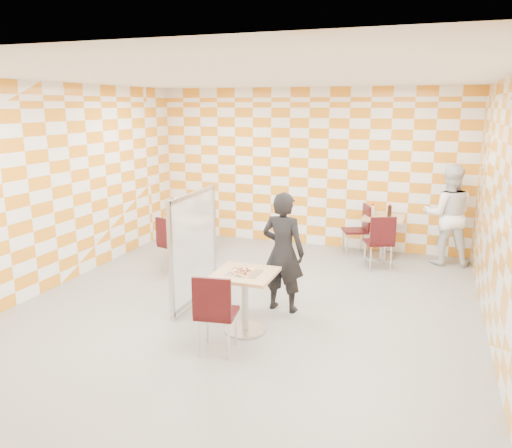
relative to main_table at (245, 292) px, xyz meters
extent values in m
plane|color=gray|center=(-0.24, 0.59, -0.51)|extent=(7.00, 7.00, 0.00)
plane|color=white|center=(-0.24, 0.59, 2.49)|extent=(7.00, 7.00, 0.00)
plane|color=white|center=(-0.24, 4.09, 0.99)|extent=(6.00, 0.00, 6.00)
plane|color=white|center=(-3.24, 0.59, 0.99)|extent=(0.00, 7.00, 7.00)
plane|color=white|center=(2.76, 0.59, 0.99)|extent=(0.00, 7.00, 7.00)
cube|color=tan|center=(0.00, 0.00, 0.22)|extent=(0.70, 0.70, 0.04)
cylinder|color=#A5A5AA|center=(0.00, 0.00, -0.14)|extent=(0.08, 0.08, 0.70)
cylinder|color=#A5A5AA|center=(0.00, 0.00, -0.49)|extent=(0.50, 0.50, 0.03)
cube|color=tan|center=(1.26, 3.64, 0.22)|extent=(0.70, 0.70, 0.04)
cylinder|color=#A5A5AA|center=(1.26, 3.64, -0.14)|extent=(0.08, 0.08, 0.70)
cylinder|color=#A5A5AA|center=(1.26, 3.64, -0.49)|extent=(0.50, 0.50, 0.03)
cube|color=tan|center=(-1.91, 2.31, 0.22)|extent=(0.70, 0.70, 0.04)
cylinder|color=#A5A5AA|center=(-1.91, 2.31, -0.14)|extent=(0.08, 0.08, 0.70)
cylinder|color=#A5A5AA|center=(-1.91, 2.31, -0.49)|extent=(0.50, 0.50, 0.03)
cube|color=#360A0E|center=(-0.12, -0.56, -0.06)|extent=(0.48, 0.48, 0.04)
cube|color=#360A0E|center=(-0.09, -0.76, 0.19)|extent=(0.42, 0.10, 0.45)
cylinder|color=silver|center=(0.03, -0.37, -0.29)|extent=(0.03, 0.03, 0.43)
cylinder|color=silver|center=(-0.31, -0.42, -0.29)|extent=(0.03, 0.03, 0.43)
cylinder|color=silver|center=(0.08, -0.71, -0.29)|extent=(0.03, 0.03, 0.43)
cylinder|color=silver|center=(-0.26, -0.76, -0.29)|extent=(0.03, 0.03, 0.43)
cube|color=#360A0E|center=(1.25, 2.98, -0.06)|extent=(0.55, 0.55, 0.04)
cube|color=#360A0E|center=(1.33, 2.80, 0.19)|extent=(0.40, 0.20, 0.45)
cylinder|color=silver|center=(1.34, 3.21, -0.29)|extent=(0.03, 0.03, 0.43)
cylinder|color=silver|center=(1.03, 3.07, -0.29)|extent=(0.03, 0.03, 0.43)
cylinder|color=silver|center=(1.47, 2.89, -0.29)|extent=(0.03, 0.03, 0.43)
cylinder|color=silver|center=(1.16, 2.76, -0.29)|extent=(0.03, 0.03, 0.43)
cube|color=#360A0E|center=(0.76, 3.65, -0.06)|extent=(0.55, 0.55, 0.04)
cube|color=#360A0E|center=(0.95, 3.72, 0.19)|extent=(0.20, 0.40, 0.45)
cylinder|color=silver|center=(0.54, 3.74, -0.29)|extent=(0.03, 0.03, 0.43)
cylinder|color=silver|center=(0.67, 3.43, -0.29)|extent=(0.03, 0.03, 0.43)
cylinder|color=silver|center=(0.86, 3.87, -0.29)|extent=(0.03, 0.03, 0.43)
cylinder|color=silver|center=(0.99, 3.55, -0.29)|extent=(0.03, 0.03, 0.43)
cube|color=#360A0E|center=(-1.87, 1.74, -0.06)|extent=(0.52, 0.52, 0.04)
cube|color=#360A0E|center=(-1.92, 1.55, 0.19)|extent=(0.41, 0.16, 0.45)
cylinder|color=silver|center=(-1.66, 1.85, -0.29)|extent=(0.03, 0.03, 0.43)
cylinder|color=silver|center=(-1.98, 1.95, -0.29)|extent=(0.03, 0.03, 0.43)
cylinder|color=silver|center=(-1.75, 1.53, -0.29)|extent=(0.03, 0.03, 0.43)
cylinder|color=silver|center=(-2.08, 1.62, -0.29)|extent=(0.03, 0.03, 0.43)
cube|color=#360A0E|center=(-1.97, 2.99, -0.06)|extent=(0.50, 0.50, 0.04)
cube|color=#360A0E|center=(-2.01, 3.18, 0.19)|extent=(0.42, 0.13, 0.45)
cylinder|color=silver|center=(-2.10, 2.78, -0.29)|extent=(0.03, 0.03, 0.43)
cylinder|color=silver|center=(-1.77, 2.86, -0.29)|extent=(0.03, 0.03, 0.43)
cylinder|color=silver|center=(-2.17, 3.12, -0.29)|extent=(0.03, 0.03, 0.43)
cylinder|color=silver|center=(-1.84, 3.19, -0.29)|extent=(0.03, 0.03, 0.43)
cube|color=white|center=(-0.98, 0.63, 0.29)|extent=(0.02, 1.30, 1.40)
cube|color=#B2B2B7|center=(-0.98, 0.63, 1.01)|extent=(0.05, 1.30, 0.05)
cube|color=#B2B2B7|center=(-0.98, 0.63, -0.43)|extent=(0.05, 1.30, 0.05)
cube|color=#B2B2B7|center=(-0.98, -0.02, 0.29)|extent=(0.05, 0.05, 1.50)
cylinder|color=#B2B2B7|center=(-0.98, -0.02, -0.48)|extent=(0.08, 0.08, 0.05)
cube|color=#B2B2B7|center=(-0.98, 1.28, 0.29)|extent=(0.05, 0.05, 1.50)
cylinder|color=#B2B2B7|center=(-0.98, 1.28, -0.48)|extent=(0.08, 0.08, 0.05)
imported|color=black|center=(0.24, 0.79, 0.29)|extent=(0.62, 0.45, 1.60)
imported|color=white|center=(2.31, 3.64, 0.35)|extent=(0.90, 0.73, 1.72)
cube|color=silver|center=(0.00, -0.02, 0.24)|extent=(0.38, 0.34, 0.01)
cone|color=tan|center=(0.00, -0.02, 0.26)|extent=(0.40, 0.40, 0.02)
cone|color=#F2D88C|center=(0.00, 0.00, 0.27)|extent=(0.33, 0.33, 0.01)
cylinder|color=maroon|center=(-0.06, -0.12, 0.28)|extent=(0.04, 0.04, 0.01)
cylinder|color=maroon|center=(0.05, -0.11, 0.28)|extent=(0.04, 0.04, 0.01)
cylinder|color=maroon|center=(0.00, -0.04, 0.28)|extent=(0.04, 0.04, 0.01)
cylinder|color=maroon|center=(-0.05, 0.01, 0.28)|extent=(0.04, 0.04, 0.01)
cylinder|color=maroon|center=(0.06, -0.01, 0.28)|extent=(0.04, 0.04, 0.01)
torus|color=black|center=(0.05, -0.05, 0.28)|extent=(0.03, 0.03, 0.01)
torus|color=black|center=(-0.02, -0.08, 0.28)|extent=(0.03, 0.03, 0.01)
torus|color=black|center=(0.02, 0.02, 0.28)|extent=(0.03, 0.03, 0.01)
torus|color=black|center=(-0.07, -0.04, 0.28)|extent=(0.03, 0.03, 0.01)
cylinder|color=white|center=(1.05, 3.76, 0.32)|extent=(0.06, 0.06, 0.16)
cylinder|color=red|center=(1.05, 3.76, 0.42)|extent=(0.04, 0.04, 0.04)
cylinder|color=black|center=(1.35, 3.67, 0.34)|extent=(0.07, 0.07, 0.20)
cylinder|color=red|center=(1.35, 3.67, 0.46)|extent=(0.03, 0.03, 0.03)
camera|label=1|loc=(1.98, -5.22, 2.16)|focal=35.00mm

